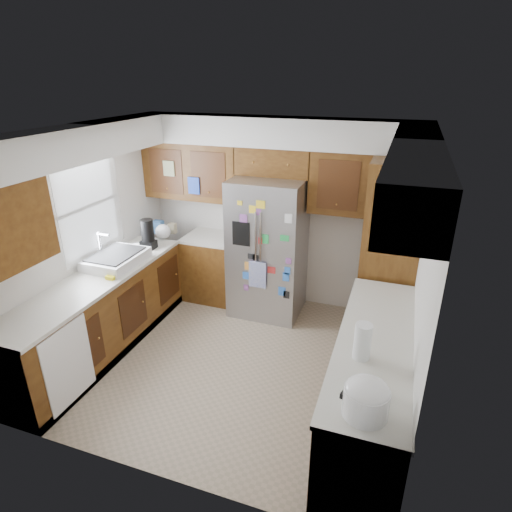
# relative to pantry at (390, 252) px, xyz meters

# --- Properties ---
(floor) EXTENTS (3.60, 3.60, 0.00)m
(floor) POSITION_rel_pantry_xyz_m (-1.50, -1.15, -1.07)
(floor) COLOR tan
(floor) RESTS_ON ground
(room_shell) EXTENTS (3.64, 3.24, 2.52)m
(room_shell) POSITION_rel_pantry_xyz_m (-1.61, -0.79, 0.75)
(room_shell) COLOR silver
(room_shell) RESTS_ON ground
(left_counter_run) EXTENTS (1.36, 3.20, 0.92)m
(left_counter_run) POSITION_rel_pantry_xyz_m (-2.86, -1.12, -0.65)
(left_counter_run) COLOR #45250D
(left_counter_run) RESTS_ON ground
(right_counter_run) EXTENTS (0.63, 2.25, 0.92)m
(right_counter_run) POSITION_rel_pantry_xyz_m (0.00, -1.62, -0.65)
(right_counter_run) COLOR #45250D
(right_counter_run) RESTS_ON ground
(pantry) EXTENTS (0.60, 0.90, 2.15)m
(pantry) POSITION_rel_pantry_xyz_m (0.00, 0.00, 0.00)
(pantry) COLOR #45250D
(pantry) RESTS_ON ground
(fridge) EXTENTS (0.90, 0.79, 1.80)m
(fridge) POSITION_rel_pantry_xyz_m (-1.50, 0.05, -0.17)
(fridge) COLOR #96969B
(fridge) RESTS_ON ground
(bridge_cabinet) EXTENTS (0.96, 0.34, 0.35)m
(bridge_cabinet) POSITION_rel_pantry_xyz_m (-1.50, 0.28, 0.90)
(bridge_cabinet) COLOR #45250D
(bridge_cabinet) RESTS_ON fridge
(fridge_top_items) EXTENTS (0.70, 0.31, 0.27)m
(fridge_top_items) POSITION_rel_pantry_xyz_m (-1.57, 0.25, 1.20)
(fridge_top_items) COLOR blue
(fridge_top_items) RESTS_ON bridge_cabinet
(sink_assembly) EXTENTS (0.52, 0.74, 0.37)m
(sink_assembly) POSITION_rel_pantry_xyz_m (-3.00, -1.05, -0.09)
(sink_assembly) COLOR white
(sink_assembly) RESTS_ON left_counter_run
(left_counter_clutter) EXTENTS (0.34, 0.85, 0.38)m
(left_counter_clutter) POSITION_rel_pantry_xyz_m (-2.95, -0.30, -0.02)
(left_counter_clutter) COLOR black
(left_counter_clutter) RESTS_ON left_counter_run
(rice_cooker) EXTENTS (0.31, 0.30, 0.26)m
(rice_cooker) POSITION_rel_pantry_xyz_m (-0.00, -2.53, -0.02)
(rice_cooker) COLOR white
(rice_cooker) RESTS_ON right_counter_run
(paper_towel) EXTENTS (0.13, 0.13, 0.30)m
(paper_towel) POSITION_rel_pantry_xyz_m (-0.09, -1.92, -0.00)
(paper_towel) COLOR white
(paper_towel) RESTS_ON right_counter_run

